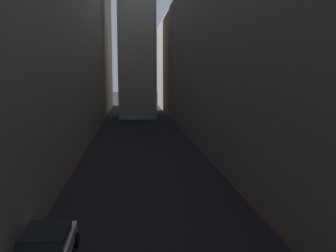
# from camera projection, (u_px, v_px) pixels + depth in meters

# --- Properties ---
(ground_plane) EXTENTS (264.00, 264.00, 0.00)m
(ground_plane) POSITION_uv_depth(u_px,v_px,m) (143.00, 149.00, 36.79)
(ground_plane) COLOR black
(building_block_left) EXTENTS (11.36, 108.00, 25.80)m
(building_block_left) POSITION_uv_depth(u_px,v_px,m) (25.00, 16.00, 35.93)
(building_block_left) COLOR #756B5B
(building_block_left) RESTS_ON ground
(building_block_right) EXTENTS (10.32, 108.00, 18.66)m
(building_block_right) POSITION_uv_depth(u_px,v_px,m) (244.00, 55.00, 38.55)
(building_block_right) COLOR #756B5B
(building_block_right) RESTS_ON ground
(parked_car_left_far) EXTENTS (2.02, 3.94, 1.38)m
(parked_car_left_far) POSITION_uv_depth(u_px,v_px,m) (46.00, 246.00, 14.29)
(parked_car_left_far) COLOR silver
(parked_car_left_far) RESTS_ON ground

